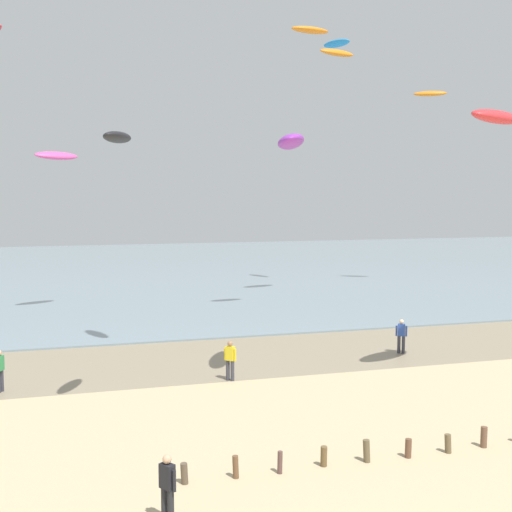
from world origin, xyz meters
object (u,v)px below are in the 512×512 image
Objects in this scene: kite_aloft_0 at (497,117)px; person_mid_beach at (230,359)px; person_nearest_camera at (167,487)px; person_by_waterline at (401,335)px; kite_aloft_5 at (337,53)px; person_far_down_beach at (0,370)px; kite_aloft_11 at (310,30)px; kite_aloft_7 at (337,44)px; kite_aloft_2 at (430,94)px; kite_aloft_6 at (291,142)px; kite_aloft_10 at (117,137)px; kite_aloft_4 at (56,156)px.

person_mid_beach is at bearing -43.61° from kite_aloft_0.
person_nearest_camera and person_mid_beach have the same top height.
kite_aloft_5 reaches higher than person_by_waterline.
person_far_down_beach is 22.33m from kite_aloft_0.
kite_aloft_7 is at bearing -127.72° from kite_aloft_11.
kite_aloft_6 is at bearing 78.45° from kite_aloft_2.
person_nearest_camera is at bearing 167.32° from kite_aloft_6.
kite_aloft_7 is at bearing 167.09° from kite_aloft_10.
kite_aloft_6 is (2.19, -1.41, 9.06)m from person_mid_beach.
kite_aloft_10 is (-6.99, -2.51, -0.20)m from kite_aloft_6.
kite_aloft_4 is at bearing 136.68° from person_by_waterline.
person_mid_beach is at bearing -5.76° from person_far_down_beach.
kite_aloft_7 is (-8.03, 0.91, 3.75)m from kite_aloft_2.
kite_aloft_4 reaches higher than kite_aloft_6.
kite_aloft_7 is 1.10× the size of kite_aloft_11.
kite_aloft_5 is 6.69m from kite_aloft_7.
kite_aloft_2 is at bearing 9.30° from kite_aloft_5.
kite_aloft_6 is at bearing 56.95° from person_nearest_camera.
kite_aloft_2 is 0.93× the size of kite_aloft_4.
kite_aloft_10 is (-14.13, -6.28, 8.86)m from person_by_waterline.
kite_aloft_5 is 7.81m from kite_aloft_11.
kite_aloft_4 is 24.51m from kite_aloft_7.
person_nearest_camera is at bearing -68.40° from person_far_down_beach.
kite_aloft_10 is at bearing -140.70° from person_mid_beach.
kite_aloft_6 is (-7.14, -3.77, 9.06)m from person_by_waterline.
person_by_waterline is 0.50× the size of kite_aloft_0.
kite_aloft_0 is at bearing 93.27° from kite_aloft_2.
kite_aloft_7 reaches higher than person_far_down_beach.
kite_aloft_7 reaches higher than kite_aloft_2.
kite_aloft_5 is at bearing 60.52° from person_nearest_camera.
kite_aloft_6 is at bearing 129.22° from kite_aloft_7.
person_by_waterline is 11.66m from kite_aloft_0.
person_nearest_camera is 0.63× the size of kite_aloft_7.
kite_aloft_2 reaches higher than person_far_down_beach.
person_nearest_camera is 30.86m from kite_aloft_11.
kite_aloft_4 is 1.18× the size of kite_aloft_11.
person_nearest_camera is 1.00× the size of person_mid_beach.
kite_aloft_0 is 1.16× the size of kite_aloft_4.
kite_aloft_6 is at bearing 58.05° from kite_aloft_11.
kite_aloft_7 is at bearing 51.38° from kite_aloft_5.
kite_aloft_0 reaches higher than person_nearest_camera.
kite_aloft_2 reaches higher than kite_aloft_0.
person_far_down_beach is 0.63× the size of kite_aloft_7.
person_far_down_beach is 26.11m from kite_aloft_11.
kite_aloft_2 is 0.93× the size of kite_aloft_5.
kite_aloft_10 is 21.39m from kite_aloft_11.
kite_aloft_4 is 0.87× the size of kite_aloft_6.
kite_aloft_11 is at bearing -105.65° from kite_aloft_0.
kite_aloft_6 is at bearing -133.59° from kite_aloft_5.
kite_aloft_7 is at bearing -12.00° from kite_aloft_4.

